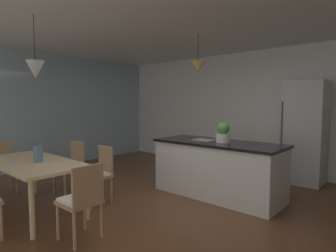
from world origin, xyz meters
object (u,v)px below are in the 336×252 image
chair_kitchen_end (82,199)px  potted_plant_on_island (223,133)px  dining_table (32,166)px  kitchen_island (218,168)px  chair_far_right (98,173)px  refrigerator (305,132)px  vase_on_dining_table (38,154)px  chair_window_end (1,166)px  chair_far_left (71,165)px

chair_kitchen_end → potted_plant_on_island: (0.42, 2.31, 0.58)m
dining_table → potted_plant_on_island: bearing=54.1°
kitchen_island → potted_plant_on_island: 0.60m
chair_far_right → refrigerator: refrigerator is taller
potted_plant_on_island → vase_on_dining_table: bearing=-124.2°
chair_window_end → refrigerator: refrigerator is taller
vase_on_dining_table → chair_window_end: bearing=-178.7°
chair_kitchen_end → potted_plant_on_island: bearing=79.8°
potted_plant_on_island → chair_far_left: bearing=-143.9°
chair_far_right → dining_table: bearing=-116.6°
refrigerator → chair_far_left: bearing=-130.8°
chair_window_end → refrigerator: (3.67, 4.06, 0.50)m
chair_far_left → refrigerator: refrigerator is taller
dining_table → chair_kitchen_end: chair_kitchen_end is taller
dining_table → kitchen_island: bearing=55.7°
chair_window_end → kitchen_island: size_ratio=0.41×
chair_far_right → vase_on_dining_table: (-0.28, -0.77, 0.36)m
chair_window_end → vase_on_dining_table: (1.38, 0.03, 0.36)m
chair_far_left → kitchen_island: kitchen_island is taller
chair_kitchen_end → chair_far_right: size_ratio=1.00×
chair_far_right → potted_plant_on_island: 2.05m
dining_table → chair_far_left: chair_far_left is taller
chair_kitchen_end → vase_on_dining_table: bearing=178.3°
chair_window_end → potted_plant_on_island: (2.93, 2.31, 0.58)m
chair_window_end → kitchen_island: (2.83, 2.31, -0.01)m
chair_far_left → refrigerator: bearing=49.2°
chair_kitchen_end → vase_on_dining_table: (-1.13, 0.03, 0.36)m
refrigerator → potted_plant_on_island: bearing=-113.0°
dining_table → chair_far_right: (0.40, 0.80, -0.18)m
chair_window_end → chair_far_left: same height
dining_table → refrigerator: 4.74m
chair_kitchen_end → vase_on_dining_table: 1.19m
kitchen_island → refrigerator: 2.01m
refrigerator → potted_plant_on_island: refrigerator is taller
potted_plant_on_island → chair_kitchen_end: bearing=-100.2°
chair_kitchen_end → chair_far_right: 1.17m
chair_kitchen_end → kitchen_island: kitchen_island is taller
chair_far_left → potted_plant_on_island: size_ratio=2.67×
kitchen_island → refrigerator: size_ratio=1.09×
chair_far_right → kitchen_island: 1.91m
chair_kitchen_end → potted_plant_on_island: 2.42m
potted_plant_on_island → dining_table: bearing=-125.9°
chair_far_left → kitchen_island: size_ratio=0.41×
dining_table → vase_on_dining_table: (0.12, 0.03, 0.18)m
dining_table → potted_plant_on_island: size_ratio=5.42×
chair_far_left → chair_kitchen_end: bearing=-25.9°
chair_far_left → refrigerator: (2.82, 3.26, 0.50)m
kitchen_island → vase_on_dining_table: size_ratio=9.53×
chair_far_right → refrigerator: size_ratio=0.45×
kitchen_island → vase_on_dining_table: vase_on_dining_table is taller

